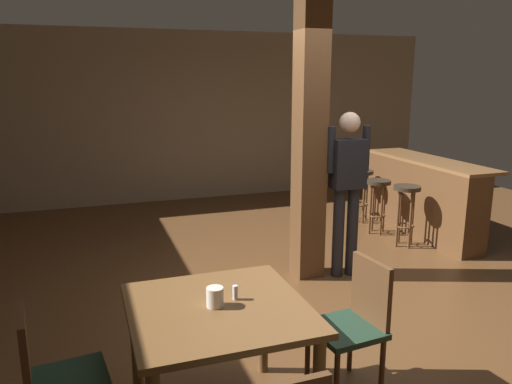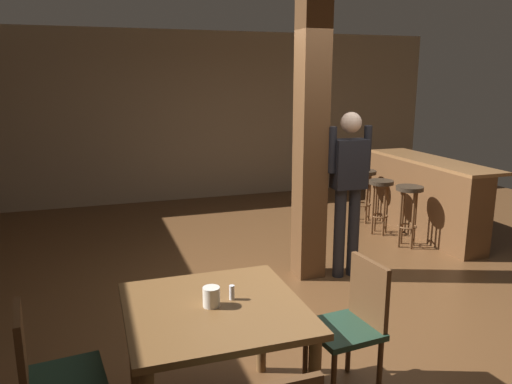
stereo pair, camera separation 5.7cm
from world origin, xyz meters
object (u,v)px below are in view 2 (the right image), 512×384
object	(u,v)px
chair_east	(353,320)
bar_stool_far	(363,183)
standing_person	(349,183)
bar_stool_mid	(381,195)
salt_shaker	(232,292)
dining_table	(215,325)
bar_stool_near	(409,202)
chair_west	(48,375)
bar_counter	(423,197)
napkin_cup	(211,297)

from	to	relation	value
chair_east	bar_stool_far	world-z (taller)	chair_east
standing_person	bar_stool_mid	bearing A→B (deg)	45.62
salt_shaker	standing_person	bearing A→B (deg)	45.62
standing_person	bar_stool_mid	xyz separation A→B (m)	(1.13, 1.16, -0.47)
dining_table	bar_stool_near	xyz separation A→B (m)	(3.02, 2.41, -0.09)
salt_shaker	bar_stool_mid	size ratio (longest dim) A/B	0.12
chair_west	standing_person	xyz separation A→B (m)	(2.77, 1.81, 0.50)
bar_stool_mid	dining_table	bearing A→B (deg)	-135.05
bar_stool_near	bar_stool_far	size ratio (longest dim) A/B	1.01
chair_east	chair_west	size ratio (longest dim) A/B	1.00
bar_stool_near	bar_stool_mid	world-z (taller)	bar_stool_near
standing_person	bar_counter	bearing A→B (deg)	30.27
standing_person	chair_east	bearing A→B (deg)	-117.25
dining_table	napkin_cup	bearing A→B (deg)	169.86
napkin_cup	bar_stool_near	xyz separation A→B (m)	(3.04, 2.41, -0.26)
bar_stool_near	salt_shaker	bearing A→B (deg)	-140.87
dining_table	bar_counter	size ratio (longest dim) A/B	0.48
chair_west	standing_person	bearing A→B (deg)	33.24
dining_table	bar_stool_near	distance (m)	3.87
standing_person	bar_stool_mid	distance (m)	1.68
chair_east	standing_person	bearing A→B (deg)	62.75
napkin_cup	bar_stool_near	distance (m)	3.89
salt_shaker	standing_person	distance (m)	2.49
standing_person	bar_stool_far	distance (m)	2.15
standing_person	bar_stool_near	distance (m)	1.38
salt_shaker	standing_person	world-z (taller)	standing_person
salt_shaker	bar_stool_near	xyz separation A→B (m)	(2.90, 2.36, -0.25)
bar_counter	bar_stool_far	world-z (taller)	bar_counter
standing_person	bar_stool_near	xyz separation A→B (m)	(1.17, 0.59, -0.44)
standing_person	bar_stool_mid	size ratio (longest dim) A/B	2.36
chair_west	napkin_cup	xyz separation A→B (m)	(0.90, -0.01, 0.32)
chair_west	bar_counter	xyz separation A→B (m)	(4.43, 2.79, 0.00)
dining_table	standing_person	xyz separation A→B (m)	(1.85, 1.82, 0.35)
bar_stool_mid	chair_west	bearing A→B (deg)	-142.70
bar_counter	bar_stool_mid	size ratio (longest dim) A/B	2.89
standing_person	bar_counter	distance (m)	1.99
dining_table	standing_person	bearing A→B (deg)	44.53
standing_person	bar_stool_far	world-z (taller)	standing_person
dining_table	bar_counter	distance (m)	4.50
chair_west	standing_person	distance (m)	3.35
chair_east	bar_stool_far	xyz separation A→B (m)	(2.12, 3.51, 0.06)
napkin_cup	bar_counter	size ratio (longest dim) A/B	0.05
salt_shaker	bar_stool_mid	distance (m)	4.11
bar_counter	bar_stool_near	bearing A→B (deg)	-142.41
chair_west	bar_stool_mid	xyz separation A→B (m)	(3.90, 2.97, 0.03)
bar_stool_far	bar_stool_mid	bearing A→B (deg)	-96.95
bar_stool_near	bar_counter	bearing A→B (deg)	37.59
salt_shaker	bar_counter	world-z (taller)	bar_counter
chair_east	bar_stool_far	bearing A→B (deg)	58.90
bar_stool_mid	napkin_cup	bearing A→B (deg)	-135.24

